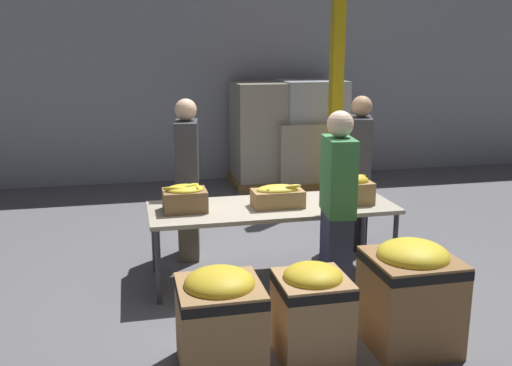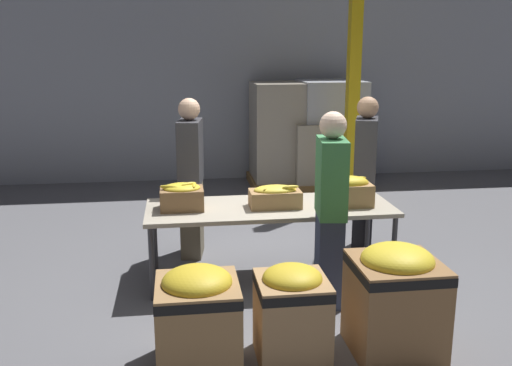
{
  "view_description": "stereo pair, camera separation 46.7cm",
  "coord_description": "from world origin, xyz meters",
  "px_view_note": "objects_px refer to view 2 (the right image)",
  "views": [
    {
      "loc": [
        -1.32,
        -5.16,
        2.26
      ],
      "look_at": [
        -0.1,
        0.29,
        0.9
      ],
      "focal_mm": 40.0,
      "sensor_mm": 36.0,
      "label": 1
    },
    {
      "loc": [
        -0.86,
        -5.24,
        2.26
      ],
      "look_at": [
        -0.1,
        0.29,
        0.9
      ],
      "focal_mm": 40.0,
      "sensor_mm": 36.0,
      "label": 2
    }
  ],
  "objects_px": {
    "volunteer_0": "(365,176)",
    "volunteer_1": "(330,211)",
    "sorting_table": "(270,211)",
    "donation_bin_2": "(395,296)",
    "pallet_stack_1": "(283,135)",
    "support_pillar": "(354,63)",
    "pallet_stack_2": "(320,155)",
    "pallet_stack_0": "(330,134)",
    "donation_bin_0": "(198,315)",
    "volunteer_2": "(191,179)",
    "banana_box_0": "(182,196)",
    "banana_box_1": "(275,196)",
    "donation_bin_1": "(292,310)",
    "banana_box_2": "(349,191)"
  },
  "relations": [
    {
      "from": "banana_box_0",
      "to": "donation_bin_1",
      "type": "bearing_deg",
      "value": -63.64
    },
    {
      "from": "banana_box_1",
      "to": "support_pillar",
      "type": "bearing_deg",
      "value": 60.11
    },
    {
      "from": "sorting_table",
      "to": "banana_box_2",
      "type": "relative_size",
      "value": 5.51
    },
    {
      "from": "banana_box_2",
      "to": "volunteer_2",
      "type": "height_order",
      "value": "volunteer_2"
    },
    {
      "from": "sorting_table",
      "to": "banana_box_1",
      "type": "xyz_separation_m",
      "value": [
        0.04,
        -0.05,
        0.16
      ]
    },
    {
      "from": "volunteer_0",
      "to": "volunteer_1",
      "type": "relative_size",
      "value": 1.0
    },
    {
      "from": "pallet_stack_0",
      "to": "donation_bin_0",
      "type": "bearing_deg",
      "value": -114.2
    },
    {
      "from": "banana_box_0",
      "to": "support_pillar",
      "type": "distance_m",
      "value": 3.88
    },
    {
      "from": "donation_bin_0",
      "to": "pallet_stack_2",
      "type": "bearing_deg",
      "value": 66.99
    },
    {
      "from": "banana_box_0",
      "to": "volunteer_0",
      "type": "distance_m",
      "value": 2.1
    },
    {
      "from": "pallet_stack_1",
      "to": "sorting_table",
      "type": "bearing_deg",
      "value": -102.35
    },
    {
      "from": "donation_bin_0",
      "to": "banana_box_1",
      "type": "bearing_deg",
      "value": 61.38
    },
    {
      "from": "sorting_table",
      "to": "banana_box_2",
      "type": "xyz_separation_m",
      "value": [
        0.76,
        -0.09,
        0.2
      ]
    },
    {
      "from": "volunteer_0",
      "to": "donation_bin_0",
      "type": "height_order",
      "value": "volunteer_0"
    },
    {
      "from": "pallet_stack_0",
      "to": "pallet_stack_1",
      "type": "height_order",
      "value": "pallet_stack_0"
    },
    {
      "from": "banana_box_2",
      "to": "donation_bin_1",
      "type": "xyz_separation_m",
      "value": [
        -0.84,
        -1.43,
        -0.5
      ]
    },
    {
      "from": "volunteer_0",
      "to": "donation_bin_2",
      "type": "height_order",
      "value": "volunteer_0"
    },
    {
      "from": "banana_box_1",
      "to": "support_pillar",
      "type": "xyz_separation_m",
      "value": [
        1.61,
        2.8,
        1.15
      ]
    },
    {
      "from": "banana_box_0",
      "to": "pallet_stack_1",
      "type": "height_order",
      "value": "pallet_stack_1"
    },
    {
      "from": "sorting_table",
      "to": "banana_box_1",
      "type": "relative_size",
      "value": 4.87
    },
    {
      "from": "volunteer_2",
      "to": "donation_bin_2",
      "type": "bearing_deg",
      "value": 40.6
    },
    {
      "from": "banana_box_0",
      "to": "volunteer_2",
      "type": "distance_m",
      "value": 0.75
    },
    {
      "from": "sorting_table",
      "to": "pallet_stack_1",
      "type": "bearing_deg",
      "value": 77.65
    },
    {
      "from": "pallet_stack_0",
      "to": "pallet_stack_1",
      "type": "xyz_separation_m",
      "value": [
        -0.77,
        0.04,
        -0.01
      ]
    },
    {
      "from": "support_pillar",
      "to": "pallet_stack_2",
      "type": "relative_size",
      "value": 3.75
    },
    {
      "from": "banana_box_2",
      "to": "donation_bin_0",
      "type": "bearing_deg",
      "value": -136.74
    },
    {
      "from": "volunteer_2",
      "to": "donation_bin_1",
      "type": "xyz_separation_m",
      "value": [
        0.65,
        -2.27,
        -0.47
      ]
    },
    {
      "from": "donation_bin_1",
      "to": "pallet_stack_1",
      "type": "xyz_separation_m",
      "value": [
        0.91,
        5.3,
        0.44
      ]
    },
    {
      "from": "volunteer_0",
      "to": "donation_bin_1",
      "type": "relative_size",
      "value": 2.37
    },
    {
      "from": "volunteer_2",
      "to": "donation_bin_0",
      "type": "bearing_deg",
      "value": 7.74
    },
    {
      "from": "donation_bin_2",
      "to": "pallet_stack_1",
      "type": "relative_size",
      "value": 0.5
    },
    {
      "from": "volunteer_1",
      "to": "pallet_stack_2",
      "type": "xyz_separation_m",
      "value": [
        0.98,
        4.22,
        -0.33
      ]
    },
    {
      "from": "support_pillar",
      "to": "donation_bin_0",
      "type": "bearing_deg",
      "value": -119.45
    },
    {
      "from": "sorting_table",
      "to": "pallet_stack_2",
      "type": "distance_m",
      "value": 3.86
    },
    {
      "from": "pallet_stack_0",
      "to": "volunteer_0",
      "type": "bearing_deg",
      "value": -98.1
    },
    {
      "from": "volunteer_2",
      "to": "pallet_stack_2",
      "type": "height_order",
      "value": "volunteer_2"
    },
    {
      "from": "volunteer_1",
      "to": "donation_bin_1",
      "type": "height_order",
      "value": "volunteer_1"
    },
    {
      "from": "sorting_table",
      "to": "volunteer_2",
      "type": "height_order",
      "value": "volunteer_2"
    },
    {
      "from": "donation_bin_1",
      "to": "pallet_stack_0",
      "type": "bearing_deg",
      "value": 72.24
    },
    {
      "from": "sorting_table",
      "to": "donation_bin_2",
      "type": "relative_size",
      "value": 2.82
    },
    {
      "from": "volunteer_0",
      "to": "pallet_stack_2",
      "type": "xyz_separation_m",
      "value": [
        0.25,
        2.96,
        -0.33
      ]
    },
    {
      "from": "pallet_stack_0",
      "to": "volunteer_1",
      "type": "bearing_deg",
      "value": -105.01
    },
    {
      "from": "banana_box_0",
      "to": "donation_bin_2",
      "type": "bearing_deg",
      "value": -44.87
    },
    {
      "from": "banana_box_0",
      "to": "volunteer_1",
      "type": "height_order",
      "value": "volunteer_1"
    },
    {
      "from": "sorting_table",
      "to": "pallet_stack_1",
      "type": "relative_size",
      "value": 1.42
    },
    {
      "from": "donation_bin_2",
      "to": "banana_box_1",
      "type": "bearing_deg",
      "value": 113.76
    },
    {
      "from": "volunteer_0",
      "to": "support_pillar",
      "type": "bearing_deg",
      "value": -173.27
    },
    {
      "from": "volunteer_0",
      "to": "pallet_stack_1",
      "type": "relative_size",
      "value": 1.03
    },
    {
      "from": "banana_box_1",
      "to": "volunteer_0",
      "type": "xyz_separation_m",
      "value": [
        1.11,
        0.68,
        0.01
      ]
    },
    {
      "from": "volunteer_2",
      "to": "pallet_stack_0",
      "type": "relative_size",
      "value": 1.01
    }
  ]
}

